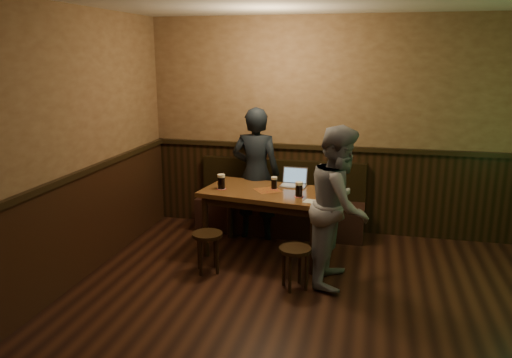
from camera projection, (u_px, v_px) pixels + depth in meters
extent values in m
cube|color=black|center=(302.00, 356.00, 3.96)|extent=(5.00, 6.00, 0.02)
cube|color=#8E6C48|center=(338.00, 127.00, 6.45)|extent=(5.00, 0.02, 2.80)
cube|color=#8E6C48|center=(8.00, 167.00, 4.18)|extent=(0.02, 6.00, 2.80)
cube|color=black|center=(335.00, 191.00, 6.63)|extent=(4.98, 0.04, 1.10)
cube|color=black|center=(23.00, 262.00, 4.38)|extent=(0.04, 5.98, 1.10)
cube|color=black|center=(336.00, 148.00, 6.46)|extent=(4.98, 0.06, 0.06)
cube|color=black|center=(18.00, 199.00, 4.23)|extent=(0.06, 5.98, 0.06)
cube|color=black|center=(279.00, 216.00, 6.62)|extent=(2.20, 0.50, 0.45)
cube|color=black|center=(283.00, 178.00, 6.69)|extent=(2.20, 0.10, 0.50)
cube|color=brown|center=(268.00, 192.00, 5.78)|extent=(1.58, 1.05, 0.05)
cube|color=black|center=(268.00, 199.00, 5.80)|extent=(1.44, 0.91, 0.08)
cube|color=maroon|center=(268.00, 190.00, 5.77)|extent=(0.38, 0.38, 0.00)
cylinder|color=black|center=(205.00, 226.00, 5.81)|extent=(0.07, 0.07, 0.73)
cylinder|color=black|center=(230.00, 210.00, 6.42)|extent=(0.07, 0.07, 0.73)
cylinder|color=black|center=(313.00, 242.00, 5.34)|extent=(0.07, 0.07, 0.73)
cylinder|color=black|center=(329.00, 223.00, 5.94)|extent=(0.07, 0.07, 0.73)
cylinder|color=black|center=(207.00, 235.00, 5.38)|extent=(0.42, 0.42, 0.04)
cylinder|color=black|center=(217.00, 255.00, 5.37)|extent=(0.03, 0.03, 0.43)
cylinder|color=black|center=(215.00, 249.00, 5.54)|extent=(0.03, 0.03, 0.43)
cylinder|color=black|center=(199.00, 251.00, 5.50)|extent=(0.03, 0.03, 0.43)
cylinder|color=black|center=(201.00, 257.00, 5.33)|extent=(0.03, 0.03, 0.43)
cylinder|color=black|center=(295.00, 249.00, 5.00)|extent=(0.39, 0.39, 0.04)
cylinder|color=black|center=(306.00, 271.00, 4.99)|extent=(0.03, 0.03, 0.42)
cylinder|color=black|center=(300.00, 264.00, 5.15)|extent=(0.03, 0.03, 0.42)
cylinder|color=black|center=(284.00, 266.00, 5.10)|extent=(0.03, 0.03, 0.42)
cylinder|color=black|center=(290.00, 273.00, 4.94)|extent=(0.03, 0.03, 0.42)
cylinder|color=#A5141D|center=(221.00, 189.00, 5.83)|extent=(0.11, 0.11, 0.00)
cylinder|color=silver|center=(221.00, 188.00, 5.83)|extent=(0.10, 0.10, 0.00)
cylinder|color=black|center=(221.00, 183.00, 5.81)|extent=(0.08, 0.08, 0.14)
cylinder|color=beige|center=(221.00, 176.00, 5.79)|extent=(0.09, 0.09, 0.03)
cylinder|color=#A5141D|center=(274.00, 189.00, 5.83)|extent=(0.09, 0.09, 0.00)
cylinder|color=silver|center=(274.00, 188.00, 5.83)|extent=(0.08, 0.08, 0.00)
cylinder|color=black|center=(274.00, 184.00, 5.82)|extent=(0.07, 0.07, 0.11)
cylinder|color=beige|center=(274.00, 178.00, 5.80)|extent=(0.07, 0.07, 0.03)
cylinder|color=#A5141D|center=(299.00, 196.00, 5.52)|extent=(0.11, 0.11, 0.00)
cylinder|color=silver|center=(299.00, 196.00, 5.52)|extent=(0.09, 0.09, 0.00)
cylinder|color=black|center=(299.00, 190.00, 5.50)|extent=(0.08, 0.08, 0.13)
cylinder|color=beige|center=(299.00, 183.00, 5.48)|extent=(0.08, 0.08, 0.03)
cube|color=silver|center=(293.00, 186.00, 5.94)|extent=(0.31, 0.22, 0.01)
cube|color=#B2B2B7|center=(293.00, 185.00, 5.94)|extent=(0.28, 0.18, 0.00)
cube|color=silver|center=(295.00, 175.00, 6.01)|extent=(0.30, 0.08, 0.19)
cube|color=#5D85AD|center=(295.00, 175.00, 6.00)|extent=(0.27, 0.06, 0.17)
cube|color=silver|center=(314.00, 202.00, 5.32)|extent=(0.25, 0.19, 0.00)
imported|color=black|center=(256.00, 174.00, 6.31)|extent=(0.62, 0.41, 1.69)
imported|color=gray|center=(340.00, 206.00, 5.07)|extent=(0.68, 0.85, 1.64)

